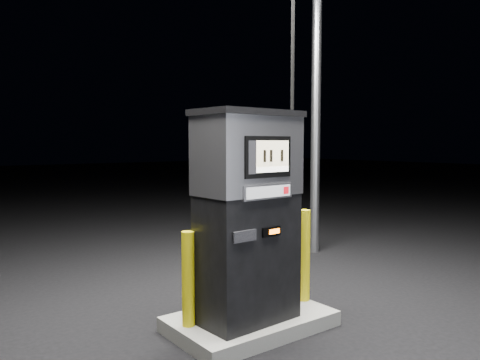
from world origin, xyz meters
TOP-DOWN VIEW (x-y plane):
  - ground at (0.00, 0.00)m, footprint 80.00×80.00m
  - pump_island at (0.00, 0.00)m, footprint 1.60×1.00m
  - fuel_dispenser at (-0.12, -0.10)m, footprint 1.14×0.66m
  - bollard_left at (-0.66, 0.12)m, footprint 0.15×0.15m
  - bollard_right at (0.74, -0.01)m, footprint 0.17×0.17m

SIDE VIEW (x-z plane):
  - ground at x=0.00m, z-range 0.00..0.00m
  - pump_island at x=0.00m, z-range 0.00..0.15m
  - bollard_left at x=-0.66m, z-range 0.15..1.06m
  - bollard_right at x=0.74m, z-range 0.15..1.16m
  - fuel_dispenser at x=-0.12m, z-range -0.92..3.32m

